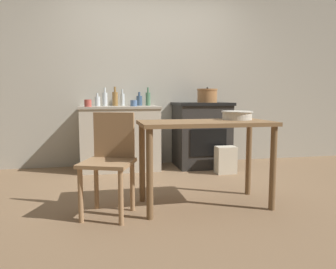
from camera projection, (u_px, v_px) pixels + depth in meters
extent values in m
plane|color=#896B4C|center=(176.00, 193.00, 3.40)|extent=(14.00, 14.00, 0.00)
cube|color=#B2AD9E|center=(152.00, 77.00, 4.79)|extent=(8.00, 0.07, 2.55)
cube|color=beige|center=(120.00, 139.00, 4.48)|extent=(1.04, 0.58, 0.84)
cube|color=#A9A08F|center=(119.00, 107.00, 4.43)|extent=(1.07, 0.61, 0.03)
cube|color=#2D2B28|center=(201.00, 136.00, 4.68)|extent=(0.72, 0.64, 0.87)
cube|color=black|center=(201.00, 104.00, 4.63)|extent=(0.76, 0.68, 0.04)
cube|color=black|center=(208.00, 143.00, 4.37)|extent=(0.50, 0.01, 0.36)
cube|color=olive|center=(205.00, 123.00, 2.93)|extent=(1.18, 0.57, 0.03)
cylinder|color=brown|center=(150.00, 175.00, 2.63)|extent=(0.06, 0.06, 0.74)
cylinder|color=brown|center=(273.00, 168.00, 2.85)|extent=(0.06, 0.06, 0.74)
cylinder|color=brown|center=(142.00, 163.00, 3.09)|extent=(0.06, 0.06, 0.74)
cylinder|color=brown|center=(249.00, 158.00, 3.31)|extent=(0.06, 0.06, 0.74)
cube|color=#A87F56|center=(107.00, 163.00, 2.68)|extent=(0.52, 0.52, 0.03)
cube|color=#A87F56|center=(114.00, 135.00, 2.84)|extent=(0.35, 0.16, 0.39)
cylinder|color=#A87F56|center=(81.00, 196.00, 2.57)|extent=(0.04, 0.04, 0.44)
cylinder|color=#A87F56|center=(121.00, 198.00, 2.52)|extent=(0.04, 0.04, 0.44)
cylinder|color=#A87F56|center=(96.00, 185.00, 2.90)|extent=(0.04, 0.04, 0.44)
cylinder|color=#A87F56|center=(132.00, 186.00, 2.84)|extent=(0.04, 0.04, 0.44)
cube|color=beige|center=(226.00, 160.00, 4.25)|extent=(0.26, 0.18, 0.35)
cylinder|color=#B77A47|center=(207.00, 96.00, 4.62)|extent=(0.28, 0.28, 0.17)
cylinder|color=#B77A47|center=(207.00, 90.00, 4.61)|extent=(0.29, 0.29, 0.02)
sphere|color=black|center=(207.00, 88.00, 4.61)|extent=(0.02, 0.02, 0.02)
cylinder|color=silver|center=(237.00, 115.00, 3.10)|extent=(0.28, 0.28, 0.08)
cylinder|color=beige|center=(237.00, 112.00, 3.10)|extent=(0.30, 0.30, 0.01)
cylinder|color=silver|center=(122.00, 100.00, 4.62)|extent=(0.06, 0.06, 0.17)
cylinder|color=silver|center=(122.00, 92.00, 4.61)|extent=(0.02, 0.02, 0.06)
cylinder|color=silver|center=(105.00, 99.00, 4.52)|extent=(0.07, 0.07, 0.18)
cylinder|color=silver|center=(105.00, 90.00, 4.50)|extent=(0.03, 0.03, 0.07)
cylinder|color=olive|center=(115.00, 99.00, 4.53)|extent=(0.08, 0.08, 0.19)
cylinder|color=olive|center=(115.00, 89.00, 4.51)|extent=(0.03, 0.03, 0.07)
cylinder|color=#517F5B|center=(148.00, 99.00, 4.67)|extent=(0.07, 0.07, 0.19)
cylinder|color=#517F5B|center=(148.00, 90.00, 4.66)|extent=(0.03, 0.03, 0.07)
cylinder|color=silver|center=(97.00, 101.00, 4.41)|extent=(0.07, 0.07, 0.13)
cylinder|color=silver|center=(97.00, 95.00, 4.40)|extent=(0.03, 0.03, 0.05)
cylinder|color=#3D5675|center=(139.00, 101.00, 4.65)|extent=(0.08, 0.08, 0.14)
cylinder|color=#3D5675|center=(139.00, 94.00, 4.64)|extent=(0.03, 0.03, 0.05)
cylinder|color=#B74C42|center=(88.00, 103.00, 4.13)|extent=(0.09, 0.09, 0.09)
cylinder|color=#4C6B99|center=(134.00, 103.00, 4.38)|extent=(0.09, 0.09, 0.08)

